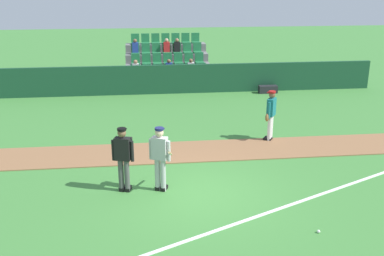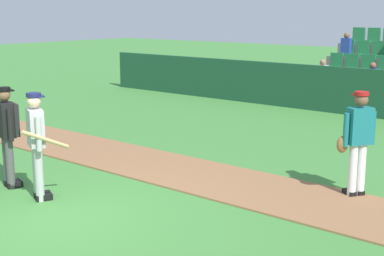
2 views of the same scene
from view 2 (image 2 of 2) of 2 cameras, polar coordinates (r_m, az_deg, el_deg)
ground_plane at (r=8.55m, az=-13.20°, el=-9.05°), size 80.00×80.00×0.00m
infield_dirt_path at (r=10.49m, az=-0.27°, el=-4.69°), size 28.00×1.84×0.03m
dugout_fence at (r=16.91m, az=16.76°, el=3.56°), size 20.00×0.16×1.40m
batter_grey_jersey at (r=9.20m, az=-15.70°, el=-1.39°), size 0.62×0.80×1.76m
umpire_home_plate at (r=10.01m, az=-18.45°, el=-0.31°), size 0.57×0.38×1.76m
runner_teal_jersey at (r=9.39m, az=16.70°, el=-1.21°), size 0.49×0.57×1.76m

